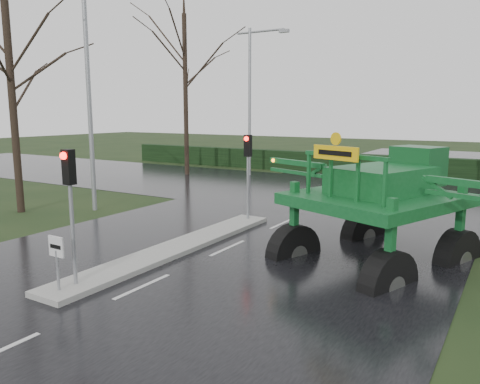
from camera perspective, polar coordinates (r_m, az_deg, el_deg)
The scene contains 14 objects.
ground at distance 12.39m, azimuth -11.77°, elevation -11.30°, with size 140.00×140.00×0.00m, color black.
road_main at distance 20.51m, azimuth 7.64°, elevation -2.75°, with size 14.00×80.00×0.02m, color black.
road_cross at distance 26.03m, azimuth 12.98°, elevation -0.27°, with size 80.00×12.00×0.02m, color black.
median_island at distance 15.31m, azimuth -7.66°, elevation -6.74°, with size 1.20×10.00×0.16m, color gray.
hedge_row at distance 33.55m, azimuth 17.38°, elevation 3.01°, with size 44.00×0.90×1.50m, color black.
keep_left_sign at distance 12.04m, azimuth -21.45°, elevation -7.09°, with size 0.50×0.07×1.35m.
traffic_signal_near at distance 12.00m, azimuth -20.04°, elevation 0.45°, with size 0.26×0.33×3.52m.
traffic_signal_mid at distance 18.48m, azimuth 0.96°, elevation 4.09°, with size 0.26×0.33×3.52m.
street_light_left_near at distance 21.71m, azimuth -17.52°, elevation 13.47°, with size 3.85×0.30×10.00m.
street_light_left_far at distance 32.71m, azimuth 1.66°, elevation 12.48°, with size 3.85×0.30×10.00m.
tree_left_near at distance 22.72m, azimuth -26.18°, elevation 12.39°, with size 6.30×6.30×10.85m.
tree_left_far at distance 33.52m, azimuth -6.70°, elevation 14.34°, with size 7.70×7.70×13.26m.
crop_sprayer at distance 14.51m, azimuth 7.34°, elevation 1.24°, with size 8.12×6.44×4.83m.
white_sedan at distance 28.10m, azimuth 17.26°, elevation 0.25°, with size 1.34×3.83×1.26m, color silver.
Camera 1 is at (8.00, -8.37, 4.39)m, focal length 35.00 mm.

